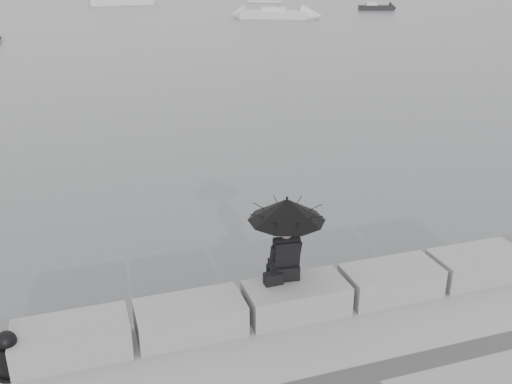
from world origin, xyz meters
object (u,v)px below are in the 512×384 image
object	(u,v)px
small_motorboat	(376,8)
seated_person	(287,219)
sailboat_right	(274,14)
mooring_bollard	(9,357)

from	to	relation	value
small_motorboat	seated_person	bearing A→B (deg)	-101.44
seated_person	small_motorboat	world-z (taller)	seated_person
sailboat_right	small_motorboat	world-z (taller)	sailboat_right
seated_person	sailboat_right	xyz separation A→B (m)	(19.42, 53.91, -1.48)
sailboat_right	mooring_bollard	bearing A→B (deg)	-84.66
mooring_bollard	small_motorboat	bearing A→B (deg)	56.87
mooring_bollard	small_motorboat	size ratio (longest dim) A/B	0.14
seated_person	small_motorboat	size ratio (longest dim) A/B	0.30
seated_person	mooring_bollard	bearing A→B (deg)	-167.26
seated_person	mooring_bollard	xyz separation A→B (m)	(-4.12, -0.44, -1.23)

